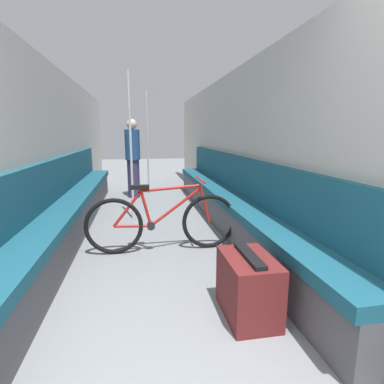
{
  "coord_description": "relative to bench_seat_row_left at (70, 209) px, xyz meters",
  "views": [
    {
      "loc": [
        -0.16,
        -0.73,
        1.32
      ],
      "look_at": [
        0.68,
        3.99,
        0.37
      ],
      "focal_mm": 28.0,
      "sensor_mm": 36.0,
      "label": 1
    }
  ],
  "objects": [
    {
      "name": "grab_pole_near",
      "position": [
        1.12,
        2.64,
        0.74
      ],
      "size": [
        0.08,
        0.08,
        2.21
      ],
      "color": "gray",
      "rests_on": "ground"
    },
    {
      "name": "bench_seat_row_right",
      "position": [
        2.15,
        0.0,
        0.0
      ],
      "size": [
        0.4,
        5.79,
        1.0
      ],
      "color": "#4C4C51",
      "rests_on": "ground"
    },
    {
      "name": "grab_pole_far",
      "position": [
        0.81,
        0.56,
        0.74
      ],
      "size": [
        0.08,
        0.08,
        2.21
      ],
      "color": "gray",
      "rests_on": "ground"
    },
    {
      "name": "passenger_standing",
      "position": [
        0.8,
        2.23,
        0.49
      ],
      "size": [
        0.3,
        0.3,
        1.6
      ],
      "rotation": [
        0.0,
        0.0,
        2.9
      ],
      "color": "#332D4C",
      "rests_on": "ground"
    },
    {
      "name": "bench_seat_row_left",
      "position": [
        0.0,
        0.0,
        0.0
      ],
      "size": [
        0.4,
        5.79,
        1.0
      ],
      "color": "#4C4C51",
      "rests_on": "ground"
    },
    {
      "name": "bicycle",
      "position": [
        1.15,
        -0.8,
        0.0
      ],
      "size": [
        1.7,
        0.46,
        0.82
      ],
      "rotation": [
        0.0,
        0.0,
        -0.31
      ],
      "color": "black",
      "rests_on": "ground"
    },
    {
      "name": "wall_right",
      "position": [
        2.38,
        0.17,
        0.78
      ],
      "size": [
        0.1,
        10.14,
        2.23
      ],
      "primitive_type": "cube",
      "color": "beige",
      "rests_on": "ground"
    },
    {
      "name": "luggage_bag",
      "position": [
        1.66,
        -2.14,
        -0.11
      ],
      "size": [
        0.34,
        0.53,
        0.48
      ],
      "color": "maroon",
      "rests_on": "ground"
    },
    {
      "name": "wall_left",
      "position": [
        -0.22,
        0.17,
        0.78
      ],
      "size": [
        0.1,
        10.14,
        2.23
      ],
      "primitive_type": "cube",
      "color": "beige",
      "rests_on": "ground"
    }
  ]
}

